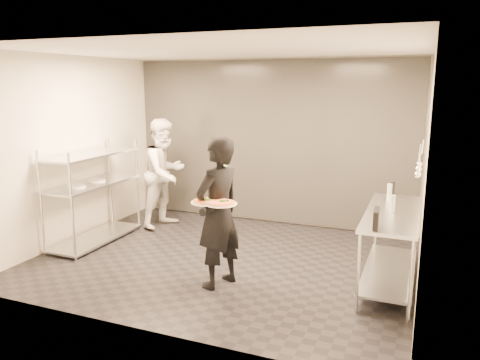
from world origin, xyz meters
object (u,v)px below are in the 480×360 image
at_px(pizza_plate_near, 206,201).
at_px(pizza_plate_far, 221,203).
at_px(waiter, 218,213).
at_px(bottle_clear, 392,204).
at_px(pass_rack, 93,192).
at_px(pos_monitor, 376,218).
at_px(prep_counter, 391,235).
at_px(bottle_dark, 393,189).
at_px(bottle_green, 389,192).
at_px(chef, 165,173).
at_px(salad_plate, 223,168).

height_order(pizza_plate_near, pizza_plate_far, pizza_plate_far).
relative_size(waiter, bottle_clear, 8.81).
distance_m(waiter, pizza_plate_far, 0.27).
distance_m(pass_rack, pos_monitor, 4.28).
bearing_deg(waiter, pizza_plate_far, 54.14).
distance_m(prep_counter, bottle_dark, 0.89).
distance_m(pizza_plate_near, bottle_green, 2.37).
height_order(pass_rack, bottle_clear, pass_rack).
relative_size(pizza_plate_far, bottle_dark, 1.87).
bearing_deg(chef, pizza_plate_far, -124.91).
bearing_deg(pizza_plate_near, pos_monitor, 6.55).
bearing_deg(salad_plate, pos_monitor, -7.22).
distance_m(pizza_plate_far, pos_monitor, 1.68).
bearing_deg(bottle_green, waiter, -145.00).
bearing_deg(chef, pass_rack, 162.79).
xyz_separation_m(pizza_plate_far, salad_plate, (-0.17, 0.45, 0.31)).
distance_m(chef, pos_monitor, 4.04).
bearing_deg(waiter, pizza_plate_near, -2.90).
distance_m(pizza_plate_near, bottle_dark, 2.58).
height_order(pizza_plate_near, pos_monitor, pos_monitor).
height_order(salad_plate, bottle_dark, salad_plate).
relative_size(pass_rack, bottle_clear, 7.81).
height_order(waiter, pos_monitor, waiter).
height_order(salad_plate, bottle_clear, salad_plate).
bearing_deg(waiter, pos_monitor, 111.33).
bearing_deg(chef, salad_plate, -120.42).
height_order(prep_counter, chef, chef).
height_order(waiter, pizza_plate_far, waiter).
bearing_deg(chef, pos_monitor, -105.41).
xyz_separation_m(chef, pizza_plate_far, (1.95, -2.04, 0.17)).
bearing_deg(bottle_green, bottle_dark, 86.24).
xyz_separation_m(chef, pizza_plate_near, (1.76, -2.03, 0.16)).
relative_size(pizza_plate_far, bottle_green, 1.61).
height_order(chef, bottle_dark, chef).
height_order(pass_rack, pos_monitor, pass_rack).
relative_size(prep_counter, pos_monitor, 6.61).
height_order(prep_counter, bottle_dark, bottle_dark).
distance_m(waiter, salad_plate, 0.55).
bearing_deg(pos_monitor, prep_counter, 78.00).
distance_m(prep_counter, pos_monitor, 0.83).
height_order(pizza_plate_far, bottle_dark, pizza_plate_far).
xyz_separation_m(waiter, bottle_green, (1.81, 1.27, 0.13)).
xyz_separation_m(pass_rack, salad_plate, (2.38, -0.49, 0.61)).
xyz_separation_m(pizza_plate_near, bottle_dark, (1.90, 1.73, -0.06)).
xyz_separation_m(pass_rack, prep_counter, (4.33, 0.00, -0.14)).
xyz_separation_m(prep_counter, pos_monitor, (-0.12, -0.72, 0.39)).
bearing_deg(prep_counter, chef, 163.57).
xyz_separation_m(bottle_green, bottle_dark, (0.02, 0.29, -0.02)).
xyz_separation_m(pass_rack, bottle_green, (4.24, 0.51, 0.26)).
distance_m(salad_plate, pos_monitor, 1.88).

